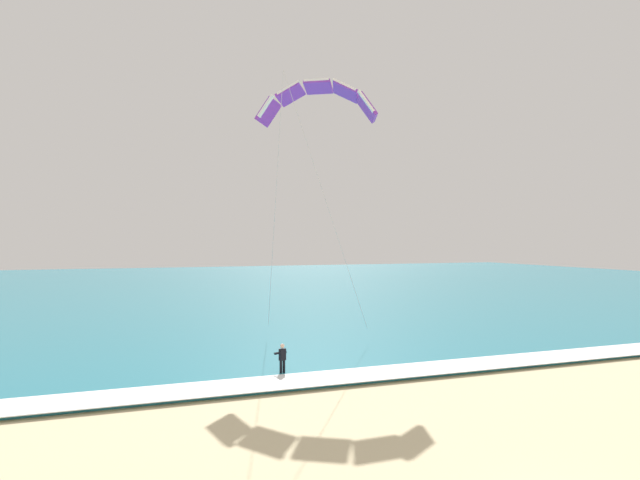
{
  "coord_description": "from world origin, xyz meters",
  "views": [
    {
      "loc": [
        -10.64,
        -9.5,
        6.99
      ],
      "look_at": [
        -0.22,
        18.72,
        7.03
      ],
      "focal_mm": 30.72,
      "sensor_mm": 36.0,
      "label": 1
    }
  ],
  "objects": [
    {
      "name": "surfboard",
      "position": [
        -2.72,
        17.54,
        0.03
      ],
      "size": [
        0.94,
        1.46,
        0.09
      ],
      "color": "yellow",
      "rests_on": "ground"
    },
    {
      "name": "kite_primary",
      "position": [
        2.1,
        25.56,
        16.73
      ],
      "size": [
        8.3,
        10.16,
        16.79
      ],
      "color": "purple"
    },
    {
      "name": "surf_foam",
      "position": [
        0.0,
        15.72,
        0.22
      ],
      "size": [
        200.0,
        2.72,
        0.04
      ],
      "primitive_type": "cube",
      "color": "white",
      "rests_on": "sea"
    },
    {
      "name": "sea",
      "position": [
        0.0,
        74.72,
        0.1
      ],
      "size": [
        200.0,
        120.0,
        0.2
      ],
      "primitive_type": "cube",
      "color": "teal",
      "rests_on": "ground"
    },
    {
      "name": "kitesurfer",
      "position": [
        -2.72,
        17.56,
        0.94
      ],
      "size": [
        0.65,
        0.64,
        1.69
      ],
      "color": "black",
      "rests_on": "ground"
    }
  ]
}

